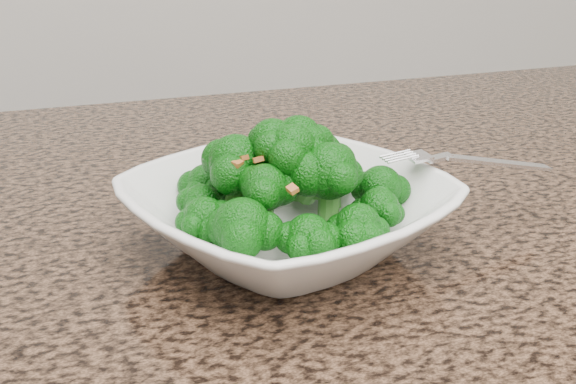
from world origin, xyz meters
name	(u,v)px	position (x,y,z in m)	size (l,w,h in m)	color
granite_counter	(224,279)	(0.00, 0.30, 0.89)	(1.64, 1.04, 0.03)	brown
bowl	(288,216)	(0.05, 0.31, 0.93)	(0.24, 0.24, 0.06)	white
broccoli_pile	(288,136)	(0.05, 0.31, 1.00)	(0.21, 0.21, 0.07)	#0B5C0A
garlic_topping	(288,85)	(0.05, 0.31, 1.03)	(0.13, 0.13, 0.01)	#B5682C
fork	(443,157)	(0.19, 0.30, 0.96)	(0.18, 0.03, 0.01)	silver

